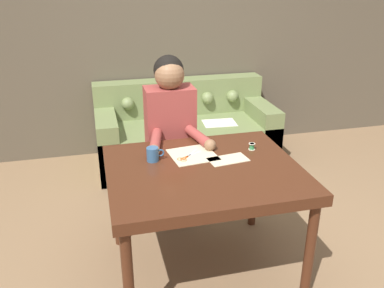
# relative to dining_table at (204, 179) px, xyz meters

# --- Properties ---
(ground_plane) EXTENTS (16.00, 16.00, 0.00)m
(ground_plane) POSITION_rel_dining_table_xyz_m (0.13, 0.04, -0.70)
(ground_plane) COLOR #846647
(wall_back) EXTENTS (8.00, 0.06, 2.60)m
(wall_back) POSITION_rel_dining_table_xyz_m (0.13, 2.17, 0.60)
(wall_back) COLOR brown
(wall_back) RESTS_ON ground_plane
(dining_table) EXTENTS (1.18, 0.98, 0.77)m
(dining_table) POSITION_rel_dining_table_xyz_m (0.00, 0.00, 0.00)
(dining_table) COLOR #472314
(dining_table) RESTS_ON ground_plane
(couch) EXTENTS (1.82, 0.83, 0.82)m
(couch) POSITION_rel_dining_table_xyz_m (0.28, 1.75, -0.39)
(couch) COLOR olive
(couch) RESTS_ON ground_plane
(person) EXTENTS (0.46, 0.61, 1.34)m
(person) POSITION_rel_dining_table_xyz_m (-0.08, 0.66, -0.01)
(person) COLOR #33281E
(person) RESTS_ON ground_plane
(pattern_paper_main) EXTENTS (0.32, 0.31, 0.00)m
(pattern_paper_main) POSITION_rel_dining_table_xyz_m (-0.02, 0.19, 0.08)
(pattern_paper_main) COLOR beige
(pattern_paper_main) RESTS_ON dining_table
(pattern_paper_offcut) EXTENTS (0.27, 0.17, 0.00)m
(pattern_paper_offcut) POSITION_rel_dining_table_xyz_m (0.18, 0.07, 0.08)
(pattern_paper_offcut) COLOR beige
(pattern_paper_offcut) RESTS_ON dining_table
(scissors) EXTENTS (0.19, 0.17, 0.01)m
(scissors) POSITION_rel_dining_table_xyz_m (-0.07, 0.16, 0.08)
(scissors) COLOR silver
(scissors) RESTS_ON dining_table
(mug) EXTENTS (0.11, 0.08, 0.09)m
(mug) POSITION_rel_dining_table_xyz_m (-0.29, 0.17, 0.12)
(mug) COLOR #335B84
(mug) RESTS_ON dining_table
(thread_spool) EXTENTS (0.04, 0.04, 0.05)m
(thread_spool) POSITION_rel_dining_table_xyz_m (0.39, 0.18, 0.10)
(thread_spool) COLOR #338C4C
(thread_spool) RESTS_ON dining_table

